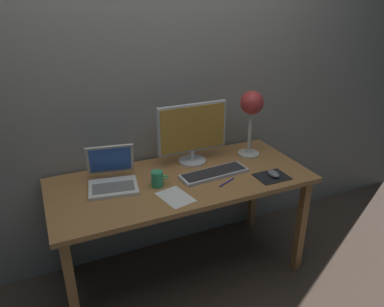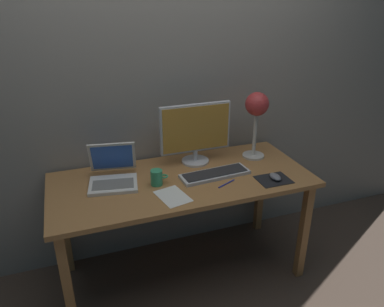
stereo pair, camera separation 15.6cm
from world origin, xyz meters
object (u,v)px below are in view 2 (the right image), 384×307
Objects in this scene: monitor at (195,131)px; coffee_mug at (157,177)px; keyboard_main at (215,174)px; desk_lamp at (257,109)px; mouse at (275,177)px; pen at (227,184)px; laptop at (113,171)px.

monitor reaches higher than coffee_mug.
keyboard_main is at bearing -78.47° from monitor.
desk_lamp is 0.48m from mouse.
monitor is 0.43m from coffee_mug.
coffee_mug is (-0.37, 0.01, 0.03)m from keyboard_main.
mouse is 0.90× the size of coffee_mug.
keyboard_main is 0.37m from mouse.
keyboard_main is 0.98× the size of desk_lamp.
monitor reaches higher than keyboard_main.
coffee_mug is at bearing 165.24° from mouse.
coffee_mug reaches higher than pen.
desk_lamp is 3.27× the size of pen.
desk_lamp is (0.36, 0.18, 0.33)m from keyboard_main.
desk_lamp reaches higher than mouse.
keyboard_main is (0.05, -0.23, -0.21)m from monitor.
monitor is 0.58m from mouse.
pen is at bearing 171.27° from mouse.
laptop is 2.49× the size of pen.
desk_lamp reaches higher than laptop.
laptop is 0.69m from pen.
mouse is 0.69× the size of pen.
laptop is 3.63× the size of mouse.
desk_lamp is at bearing -7.17° from monitor.
desk_lamp is (0.41, -0.05, 0.12)m from monitor.
pen is (-0.34, -0.30, -0.34)m from desk_lamp.
desk_lamp reaches higher than keyboard_main.
pen is (0.02, -0.13, -0.01)m from keyboard_main.
monitor is 0.59m from laptop.
laptop is 0.99m from mouse.
desk_lamp is at bearing 83.88° from mouse.
mouse is at bearing -47.01° from monitor.
coffee_mug reaches higher than mouse.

